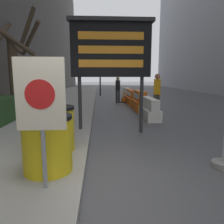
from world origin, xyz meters
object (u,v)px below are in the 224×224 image
Objects in this scene: traffic_cone_far at (124,97)px; pedestrian_passerby at (157,90)px; jersey_barrier_cream at (127,95)px; traffic_cone_near at (127,93)px; barrel_drum_foreground at (47,143)px; jersey_barrier_white at (150,110)px; message_board at (111,50)px; jersey_barrier_orange_far at (132,98)px; traffic_light_near_curb at (100,59)px; pedestrian_worker at (118,88)px; traffic_cone_mid at (123,97)px; warning_sign at (41,102)px; jersey_barrier_orange_near at (140,102)px; barrel_drum_middle at (55,128)px.

traffic_cone_far is 4.21m from pedestrian_passerby.
jersey_barrier_cream reaches higher than traffic_cone_near.
barrel_drum_foreground is 12.06m from jersey_barrier_cream.
message_board is at bearing -128.03° from jersey_barrier_white.
jersey_barrier_orange_far is 2.94× the size of traffic_cone_far.
traffic_light_near_curb reaches higher than pedestrian_worker.
traffic_cone_near is at bearing 87.37° from jersey_barrier_orange_far.
jersey_barrier_white is 5.33m from traffic_cone_far.
traffic_light_near_curb reaches higher than message_board.
traffic_cone_mid is at bearing -106.58° from jersey_barrier_cream.
traffic_cone_mid is 0.15× the size of traffic_light_near_curb.
warning_sign is 1.03× the size of jersey_barrier_orange_near.
barrel_drum_foreground is 1.25× the size of traffic_cone_far.
traffic_cone_near is 0.45× the size of pedestrian_worker.
traffic_cone_near is 2.76m from traffic_cone_mid.
message_board is 7.82m from traffic_cone_mid.
traffic_cone_near is at bearing 88.85° from jersey_barrier_white.
traffic_cone_mid is 0.78m from pedestrian_worker.
barrel_drum_foreground reaches higher than traffic_cone_mid.
barrel_drum_middle is 0.52× the size of pedestrian_passerby.
jersey_barrier_white is at bearing 53.48° from barrel_drum_middle.
pedestrian_worker reaches higher than jersey_barrier_white.
barrel_drum_middle is 12.34m from traffic_cone_near.
traffic_cone_near is (0.16, 5.97, -0.06)m from jersey_barrier_orange_near.
warning_sign is 2.42× the size of traffic_cone_near.
traffic_cone_near is (1.79, 10.15, -2.02)m from message_board.
message_board is (1.10, 3.39, 1.06)m from warning_sign.
traffic_cone_near is at bearing 77.96° from warning_sign.
traffic_light_near_curb is at bearing 107.12° from traffic_cone_mid.
traffic_cone_mid is (-0.59, -2.70, -0.04)m from traffic_cone_near.
traffic_cone_far is at bearing 80.58° from message_board.
pedestrian_worker is (0.82, 7.19, -1.42)m from message_board.
barrel_drum_foreground is 0.51× the size of jersey_barrier_white.
jersey_barrier_white reaches higher than traffic_cone_mid.
traffic_light_near_curb is at bearing 86.34° from barrel_drum_foreground.
warning_sign is at bearing -107.95° from message_board.
barrel_drum_foreground is 5.66m from jersey_barrier_white.
barrel_drum_foreground is at bearing -93.66° from traffic_light_near_curb.
message_board is 0.76× the size of traffic_light_near_curb.
jersey_barrier_orange_near is 2.33× the size of traffic_cone_far.
traffic_cone_near is (2.97, 12.97, -0.23)m from barrel_drum_foreground.
traffic_cone_near is at bearing -43.60° from traffic_light_near_curb.
warning_sign is 7.55m from pedestrian_passerby.
warning_sign is 0.42× the size of traffic_light_near_curb.
barrel_drum_middle is (-0.08, 1.01, 0.00)m from barrel_drum_foreground.
pedestrian_passerby is at bearing -75.84° from traffic_cone_far.
jersey_barrier_orange_far is 2.96× the size of traffic_cone_near.
warning_sign reaches higher than traffic_cone_mid.
barrel_drum_foreground is 0.52× the size of warning_sign.
barrel_drum_foreground is at bearing -103.47° from jersey_barrier_cream.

